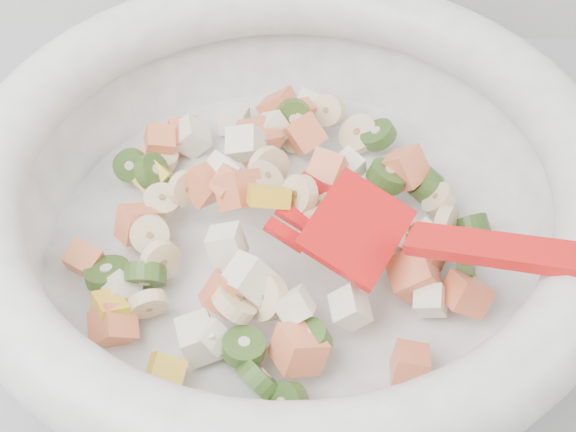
{
  "coord_description": "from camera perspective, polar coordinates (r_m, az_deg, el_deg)",
  "views": [
    {
      "loc": [
        0.11,
        1.13,
        1.33
      ],
      "look_at": [
        0.09,
        1.48,
        0.95
      ],
      "focal_mm": 55.0,
      "sensor_mm": 36.0,
      "label": 1
    }
  ],
  "objects": [
    {
      "name": "mixing_bowl",
      "position": [
        0.52,
        0.02,
        0.79
      ],
      "size": [
        0.43,
        0.38,
        0.14
      ],
      "color": "white",
      "rests_on": "counter"
    }
  ]
}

